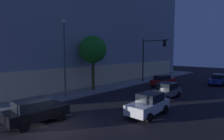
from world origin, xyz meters
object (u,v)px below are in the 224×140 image
car_grey (166,90)px  car_red (163,81)px  traffic_light_far_corner (150,53)px  car_white (149,104)px  car_black (36,111)px  street_lamp_sidewalk (64,49)px  modern_building (65,28)px  car_blue (218,79)px  sidewalk_tree (93,50)px

car_grey → car_red: car_red is taller
traffic_light_far_corner → car_white: size_ratio=1.66×
car_black → street_lamp_sidewalk: bearing=40.2°
modern_building → car_black: size_ratio=9.68×
car_red → car_blue: size_ratio=0.96×
car_blue → car_white: bearing=178.8°
car_black → traffic_light_far_corner: bearing=8.2°
car_grey → car_blue: (13.26, -1.95, 0.01)m
traffic_light_far_corner → car_red: (-0.54, -2.59, -3.96)m
street_lamp_sidewalk → car_black: 8.07m
sidewalk_tree → car_black: bearing=-152.3°
car_black → car_white: bearing=-35.6°
car_grey → car_blue: car_grey is taller
car_white → modern_building: bearing=70.2°
car_blue → car_red: bearing=142.6°
modern_building → car_blue: bearing=-70.6°
modern_building → car_grey: 27.24m
traffic_light_far_corner → sidewalk_tree: 10.05m
sidewalk_tree → car_red: bearing=-27.7°
traffic_light_far_corner → street_lamp_sidewalk: 14.38m
modern_building → sidewalk_tree: size_ratio=5.83×
traffic_light_far_corner → car_white: (-12.63, -7.70, -3.94)m
modern_building → car_grey: modern_building is taller
traffic_light_far_corner → car_red: size_ratio=1.55×
modern_building → car_black: modern_building is taller
car_black → car_white: 8.39m
traffic_light_far_corner → car_grey: size_ratio=1.64×
modern_building → car_red: size_ratio=8.98×
traffic_light_far_corner → car_black: bearing=-171.8°
modern_building → car_blue: 30.39m
traffic_light_far_corner → car_white: traffic_light_far_corner is taller
modern_building → car_black: 29.02m
modern_building → sidewalk_tree: 18.89m
car_red → street_lamp_sidewalk: bearing=163.2°
traffic_light_far_corner → car_red: traffic_light_far_corner is taller
street_lamp_sidewalk → car_red: size_ratio=1.84×
car_white → car_grey: (6.04, 1.56, -0.05)m
car_black → car_red: car_black is taller
car_white → car_red: car_white is taller
sidewalk_tree → car_grey: size_ratio=1.63×
modern_building → car_white: modern_building is taller
car_black → car_red: (18.91, 0.22, -0.03)m
traffic_light_far_corner → car_black: size_ratio=1.67×
car_black → car_white: (6.82, -4.89, -0.01)m
car_black → sidewalk_tree: bearing=27.7°
sidewalk_tree → car_grey: bearing=-69.2°
sidewalk_tree → car_white: (-2.84, -9.97, -4.40)m
car_grey → car_blue: 13.40m
car_black → car_red: bearing=0.7°
car_white → traffic_light_far_corner: bearing=31.4°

